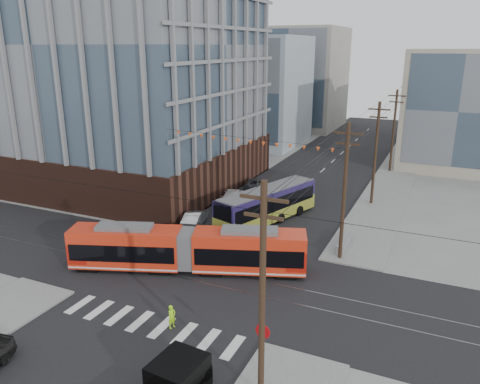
# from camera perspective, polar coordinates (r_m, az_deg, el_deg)

# --- Properties ---
(ground) EXTENTS (160.00, 160.00, 0.00)m
(ground) POSITION_cam_1_polar(r_m,az_deg,el_deg) (32.47, -7.74, -13.06)
(ground) COLOR slate
(office_building) EXTENTS (30.00, 25.00, 28.60)m
(office_building) POSITION_cam_1_polar(r_m,az_deg,el_deg) (59.66, -14.90, 14.83)
(office_building) COLOR #381E16
(office_building) RESTS_ON ground
(bg_bldg_nw_near) EXTENTS (18.00, 16.00, 18.00)m
(bg_bldg_nw_near) POSITION_cam_1_polar(r_m,az_deg,el_deg) (82.46, 1.20, 12.24)
(bg_bldg_nw_near) COLOR #8C99A5
(bg_bldg_nw_near) RESTS_ON ground
(bg_bldg_ne_near) EXTENTS (14.00, 14.00, 16.00)m
(bg_bldg_ne_near) POSITION_cam_1_polar(r_m,az_deg,el_deg) (71.99, 25.05, 9.09)
(bg_bldg_ne_near) COLOR gray
(bg_bldg_ne_near) RESTS_ON ground
(bg_bldg_nw_far) EXTENTS (16.00, 18.00, 20.00)m
(bg_bldg_nw_far) POSITION_cam_1_polar(r_m,az_deg,el_deg) (100.10, 7.48, 13.58)
(bg_bldg_nw_far) COLOR gray
(bg_bldg_nw_far) RESTS_ON ground
(bg_bldg_ne_far) EXTENTS (16.00, 16.00, 14.00)m
(bg_bldg_ne_far) POSITION_cam_1_polar(r_m,az_deg,el_deg) (92.02, 26.29, 9.77)
(bg_bldg_ne_far) COLOR #8C99A5
(bg_bldg_ne_far) RESTS_ON ground
(utility_pole_near) EXTENTS (0.30, 0.30, 11.00)m
(utility_pole_near) POSITION_cam_1_polar(r_m,az_deg,el_deg) (21.70, 2.73, -12.70)
(utility_pole_near) COLOR black
(utility_pole_near) RESTS_ON ground
(utility_pole_far) EXTENTS (0.30, 0.30, 11.00)m
(utility_pole_far) POSITION_cam_1_polar(r_m,az_deg,el_deg) (80.53, 19.49, 8.64)
(utility_pole_far) COLOR black
(utility_pole_far) RESTS_ON ground
(streetcar) EXTENTS (17.55, 8.39, 3.42)m
(streetcar) POSITION_cam_1_polar(r_m,az_deg,el_deg) (35.70, -6.45, -6.98)
(streetcar) COLOR red
(streetcar) RESTS_ON ground
(city_bus) EXTENTS (6.48, 12.29, 3.43)m
(city_bus) POSITION_cam_1_polar(r_m,az_deg,el_deg) (45.26, 3.32, -1.55)
(city_bus) COLOR #211948
(city_bus) RESTS_ON ground
(parked_car_silver) EXTENTS (2.52, 4.65, 1.45)m
(parked_car_silver) POSITION_cam_1_polar(r_m,az_deg,el_deg) (44.68, -5.52, -3.20)
(parked_car_silver) COLOR #A8ADB1
(parked_car_silver) RESTS_ON ground
(parked_car_white) EXTENTS (3.37, 5.46, 1.48)m
(parked_car_white) POSITION_cam_1_polar(r_m,az_deg,el_deg) (51.05, -0.87, -0.46)
(parked_car_white) COLOR silver
(parked_car_white) RESTS_ON ground
(parked_car_grey) EXTENTS (3.00, 4.73, 1.22)m
(parked_car_grey) POSITION_cam_1_polar(r_m,az_deg,el_deg) (56.30, 1.83, 1.11)
(parked_car_grey) COLOR #42434C
(parked_car_grey) RESTS_ON ground
(pedestrian) EXTENTS (0.48, 0.62, 1.50)m
(pedestrian) POSITION_cam_1_polar(r_m,az_deg,el_deg) (29.49, -8.32, -14.80)
(pedestrian) COLOR #A6FF17
(pedestrian) RESTS_ON ground
(stop_sign) EXTENTS (0.92, 0.92, 2.78)m
(stop_sign) POSITION_cam_1_polar(r_m,az_deg,el_deg) (25.40, 2.76, -18.78)
(stop_sign) COLOR #B00B0F
(stop_sign) RESTS_ON ground
(jersey_barrier) EXTENTS (0.92, 3.94, 0.79)m
(jersey_barrier) POSITION_cam_1_polar(r_m,az_deg,el_deg) (40.83, 12.56, -6.10)
(jersey_barrier) COLOR slate
(jersey_barrier) RESTS_ON ground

